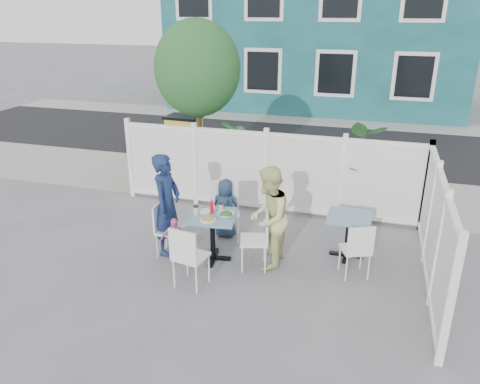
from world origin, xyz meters
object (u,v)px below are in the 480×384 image
(chair_near, at_px, (188,253))
(chair_left, at_px, (165,225))
(chair_right, at_px, (259,235))
(man, at_px, (167,204))
(toddler, at_px, (174,240))
(main_table, at_px, (212,225))
(chair_back, at_px, (226,206))
(woman, at_px, (268,218))
(spare_table, at_px, (349,225))
(boy, at_px, (225,208))
(utility_cabinet, at_px, (185,147))

(chair_near, bearing_deg, chair_left, 141.20)
(chair_left, height_order, chair_right, chair_right)
(man, xyz_separation_m, toddler, (0.24, -0.30, -0.46))
(main_table, relative_size, man, 0.49)
(chair_back, bearing_deg, chair_near, 68.95)
(chair_left, height_order, woman, woman)
(spare_table, bearing_deg, chair_back, 176.98)
(chair_back, bearing_deg, toddler, 44.35)
(toddler, bearing_deg, woman, -8.03)
(main_table, bearing_deg, chair_left, -176.70)
(boy, bearing_deg, utility_cabinet, -57.61)
(chair_near, relative_size, woman, 0.59)
(main_table, distance_m, chair_left, 0.80)
(boy, bearing_deg, man, 46.46)
(main_table, height_order, chair_left, chair_left)
(spare_table, height_order, toddler, toddler)
(chair_left, relative_size, toddler, 1.15)
(main_table, distance_m, toddler, 0.64)
(man, xyz_separation_m, boy, (0.72, 0.81, -0.32))
(main_table, bearing_deg, chair_right, -2.06)
(chair_back, height_order, woman, woman)
(man, bearing_deg, toddler, -140.61)
(chair_left, bearing_deg, chair_near, 41.59)
(utility_cabinet, relative_size, spare_table, 1.92)
(utility_cabinet, xyz_separation_m, main_table, (2.00, -3.68, -0.09))
(chair_back, relative_size, toddler, 1.34)
(spare_table, relative_size, man, 0.43)
(chair_near, relative_size, man, 0.57)
(chair_back, distance_m, chair_near, 1.68)
(chair_near, height_order, man, man)
(chair_right, xyz_separation_m, woman, (0.11, 0.10, 0.25))
(main_table, xyz_separation_m, spare_table, (2.04, 0.70, -0.04))
(chair_right, xyz_separation_m, chair_back, (-0.81, 0.84, 0.04))
(spare_table, xyz_separation_m, chair_left, (-2.83, -0.75, -0.05))
(spare_table, xyz_separation_m, man, (-2.82, -0.66, 0.29))
(man, bearing_deg, chair_right, -91.68)
(boy, height_order, toddler, boy)
(chair_left, distance_m, man, 0.34)
(utility_cabinet, height_order, toddler, utility_cabinet)
(spare_table, bearing_deg, utility_cabinet, 143.63)
(man, distance_m, woman, 1.66)
(spare_table, height_order, boy, boy)
(main_table, bearing_deg, boy, 94.39)
(woman, bearing_deg, chair_back, -129.72)
(utility_cabinet, height_order, chair_left, utility_cabinet)
(chair_near, distance_m, man, 1.20)
(chair_left, xyz_separation_m, chair_back, (0.74, 0.86, 0.08))
(chair_back, bearing_deg, spare_table, 156.35)
(chair_back, relative_size, chair_near, 1.06)
(utility_cabinet, distance_m, man, 3.84)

